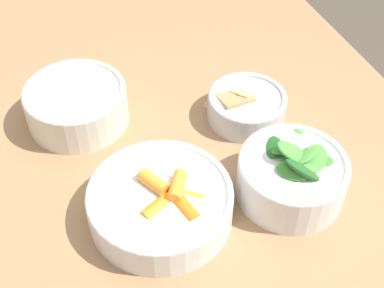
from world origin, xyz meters
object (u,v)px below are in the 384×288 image
object	(u,v)px
bowl_greens	(292,175)
bowl_cookies	(246,105)
bowl_carrots	(161,202)
bowl_beans_hotdog	(77,106)

from	to	relation	value
bowl_greens	bowl_cookies	bearing A→B (deg)	-2.90
bowl_carrots	bowl_cookies	distance (m)	0.24
bowl_carrots	bowl_cookies	size ratio (longest dim) A/B	1.51
bowl_carrots	bowl_greens	world-z (taller)	bowl_greens
bowl_carrots	bowl_beans_hotdog	xyz separation A→B (m)	(0.24, 0.07, 0.00)
bowl_carrots	bowl_greens	size ratio (longest dim) A/B	1.29
bowl_cookies	bowl_carrots	bearing A→B (deg)	126.67
bowl_beans_hotdog	bowl_cookies	xyz separation A→B (m)	(-0.09, -0.26, -0.01)
bowl_greens	bowl_cookies	world-z (taller)	bowl_greens
bowl_carrots	bowl_beans_hotdog	size ratio (longest dim) A/B	1.22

